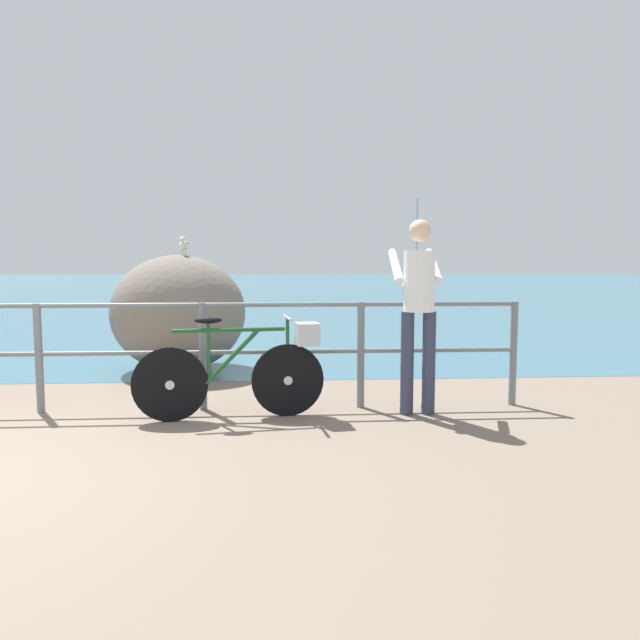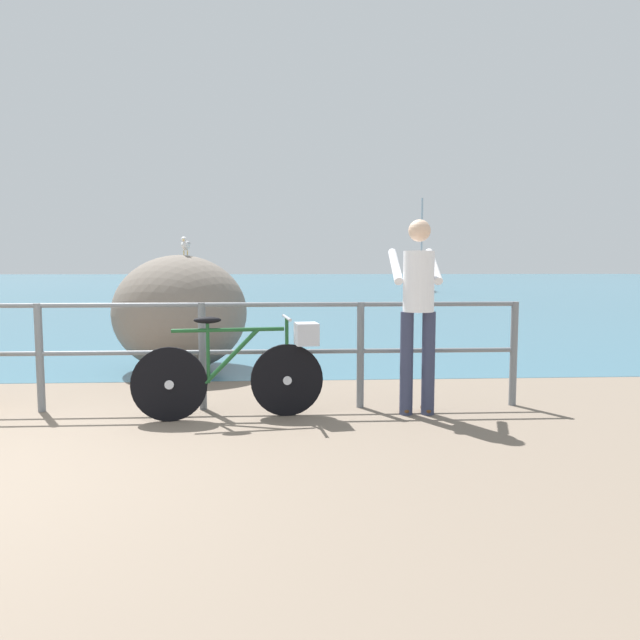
# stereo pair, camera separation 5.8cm
# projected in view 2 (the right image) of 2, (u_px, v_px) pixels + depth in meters

# --- Properties ---
(ground_plane) EXTENTS (120.00, 120.00, 0.10)m
(ground_plane) POSITION_uv_depth(u_px,v_px,m) (230.00, 301.00, 23.48)
(ground_plane) COLOR #756656
(sea_surface) EXTENTS (120.00, 90.00, 0.01)m
(sea_surface) POSITION_uv_depth(u_px,v_px,m) (261.00, 281.00, 51.56)
(sea_surface) COLOR #38667A
(sea_surface) RESTS_ON ground_plane
(promenade_railing) EXTENTS (9.10, 0.07, 1.02)m
(promenade_railing) POSITION_uv_depth(u_px,v_px,m) (39.00, 344.00, 5.42)
(promenade_railing) COLOR slate
(promenade_railing) RESTS_ON ground_plane
(bicycle) EXTENTS (1.69, 0.48, 0.92)m
(bicycle) POSITION_uv_depth(u_px,v_px,m) (246.00, 367.00, 5.22)
(bicycle) COLOR black
(bicycle) RESTS_ON ground_plane
(person_at_railing) EXTENTS (0.46, 0.65, 1.78)m
(person_at_railing) POSITION_uv_depth(u_px,v_px,m) (418.00, 307.00, 5.31)
(person_at_railing) COLOR #333851
(person_at_railing) RESTS_ON ground_plane
(breakwater_boulder_main) EXTENTS (1.72, 1.78, 1.51)m
(breakwater_boulder_main) POSITION_uv_depth(u_px,v_px,m) (181.00, 313.00, 7.61)
(breakwater_boulder_main) COLOR slate
(breakwater_boulder_main) RESTS_ON ground
(seagull) EXTENTS (0.12, 0.34, 0.23)m
(seagull) POSITION_uv_depth(u_px,v_px,m) (185.00, 244.00, 7.59)
(seagull) COLOR gold
(seagull) RESTS_ON breakwater_boulder_main
(sailboat) EXTENTS (2.73, 4.58, 4.90)m
(sailboat) POSITION_uv_depth(u_px,v_px,m) (420.00, 284.00, 30.68)
(sailboat) COLOR white
(sailboat) RESTS_ON sea_surface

